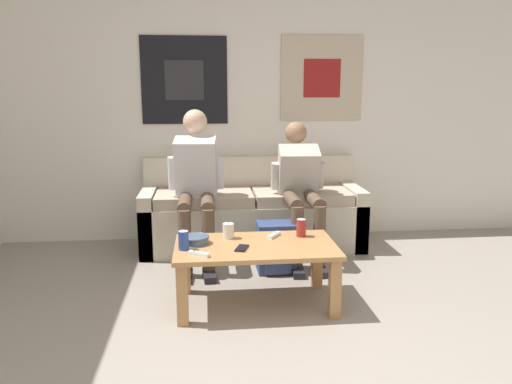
{
  "coord_description": "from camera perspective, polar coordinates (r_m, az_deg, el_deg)",
  "views": [
    {
      "loc": [
        -0.45,
        -1.88,
        1.43
      ],
      "look_at": [
        -0.08,
        1.72,
        0.68
      ],
      "focal_mm": 35.0,
      "sensor_mm": 36.0,
      "label": 1
    }
  ],
  "objects": [
    {
      "name": "game_controller_near_right",
      "position": [
        3.48,
        2.07,
        -4.95
      ],
      "size": [
        0.11,
        0.14,
        0.03
      ],
      "color": "white",
      "rests_on": "coffee_table"
    },
    {
      "name": "ceramic_bowl",
      "position": [
        3.35,
        -6.94,
        -5.37
      ],
      "size": [
        0.18,
        0.18,
        0.05
      ],
      "color": "#475B75",
      "rests_on": "coffee_table"
    },
    {
      "name": "wall_back",
      "position": [
        4.79,
        -0.53,
        9.89
      ],
      "size": [
        10.0,
        0.07,
        2.55
      ],
      "color": "white",
      "rests_on": "ground_plane"
    },
    {
      "name": "game_controller_near_left",
      "position": [
        3.12,
        -6.56,
        -7.04
      ],
      "size": [
        0.14,
        0.11,
        0.03
      ],
      "color": "white",
      "rests_on": "coffee_table"
    },
    {
      "name": "person_seated_teen",
      "position": [
        4.23,
        5.1,
        0.89
      ],
      "size": [
        0.47,
        0.89,
        1.15
      ],
      "color": "brown",
      "rests_on": "ground_plane"
    },
    {
      "name": "couch",
      "position": [
        4.58,
        -0.43,
        -2.63
      ],
      "size": [
        1.98,
        0.69,
        0.81
      ],
      "color": "beige",
      "rests_on": "ground_plane"
    },
    {
      "name": "person_seated_adult",
      "position": [
        4.14,
        -6.87,
        1.36
      ],
      "size": [
        0.47,
        0.86,
        1.26
      ],
      "color": "brown",
      "rests_on": "ground_plane"
    },
    {
      "name": "backpack",
      "position": [
        3.98,
        2.3,
        -6.47
      ],
      "size": [
        0.3,
        0.26,
        0.4
      ],
      "color": "navy",
      "rests_on": "ground_plane"
    },
    {
      "name": "drink_can_blue",
      "position": [
        3.23,
        -8.28,
        -5.49
      ],
      "size": [
        0.07,
        0.07,
        0.12
      ],
      "color": "#28479E",
      "rests_on": "coffee_table"
    },
    {
      "name": "coffee_table",
      "position": [
        3.34,
        -0.05,
        -7.25
      ],
      "size": [
        1.06,
        0.61,
        0.42
      ],
      "color": "#B27F4C",
      "rests_on": "ground_plane"
    },
    {
      "name": "cell_phone",
      "position": [
        3.23,
        -1.64,
        -6.42
      ],
      "size": [
        0.11,
        0.15,
        0.01
      ],
      "color": "black",
      "rests_on": "coffee_table"
    },
    {
      "name": "pillar_candle",
      "position": [
        3.44,
        -3.18,
        -4.47
      ],
      "size": [
        0.08,
        0.08,
        0.12
      ],
      "color": "silver",
      "rests_on": "coffee_table"
    },
    {
      "name": "drink_can_red",
      "position": [
        3.49,
        5.18,
        -4.1
      ],
      "size": [
        0.07,
        0.07,
        0.12
      ],
      "color": "maroon",
      "rests_on": "coffee_table"
    }
  ]
}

